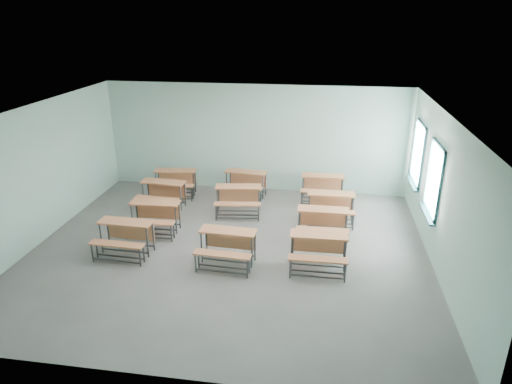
% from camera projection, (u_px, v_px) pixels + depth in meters
% --- Properties ---
extents(room, '(9.04, 8.04, 3.24)m').
position_uv_depth(room, '(231.00, 185.00, 9.94)').
color(room, slate).
rests_on(room, ground).
extents(desk_unit_r0c0, '(1.25, 0.87, 0.76)m').
position_uv_depth(desk_unit_r0c0, '(124.00, 233.00, 10.17)').
color(desk_unit_r0c0, '#C27146').
rests_on(desk_unit_r0c0, ground).
extents(desk_unit_r0c1, '(1.26, 0.89, 0.76)m').
position_uv_depth(desk_unit_r0c1, '(227.00, 243.00, 9.76)').
color(desk_unit_r0c1, '#C27146').
rests_on(desk_unit_r0c1, ground).
extents(desk_unit_r0c2, '(1.22, 0.83, 0.76)m').
position_uv_depth(desk_unit_r0c2, '(319.00, 247.00, 9.58)').
color(desk_unit_r0c2, '#C27146').
rests_on(desk_unit_r0c2, ground).
extents(desk_unit_r1c0, '(1.24, 0.85, 0.76)m').
position_uv_depth(desk_unit_r1c0, '(154.00, 213.00, 11.21)').
color(desk_unit_r1c0, '#C27146').
rests_on(desk_unit_r1c0, ground).
extents(desk_unit_r1c2, '(1.22, 0.82, 0.76)m').
position_uv_depth(desk_unit_r1c2, '(323.00, 220.00, 10.81)').
color(desk_unit_r1c2, '#C27146').
rests_on(desk_unit_r1c2, ground).
extents(desk_unit_r2c0, '(1.28, 0.91, 0.76)m').
position_uv_depth(desk_unit_r2c0, '(162.00, 191.00, 12.58)').
color(desk_unit_r2c0, '#C27146').
rests_on(desk_unit_r2c0, ground).
extents(desk_unit_r2c1, '(1.31, 0.96, 0.76)m').
position_uv_depth(desk_unit_r2c1, '(238.00, 196.00, 12.24)').
color(desk_unit_r2c1, '#C27146').
rests_on(desk_unit_r2c1, ground).
extents(desk_unit_r2c2, '(1.23, 0.84, 0.76)m').
position_uv_depth(desk_unit_r2c2, '(331.00, 203.00, 11.77)').
color(desk_unit_r2c2, '#C27146').
rests_on(desk_unit_r2c2, ground).
extents(desk_unit_r3c0, '(1.31, 0.96, 0.76)m').
position_uv_depth(desk_unit_r3c0, '(175.00, 179.00, 13.49)').
color(desk_unit_r3c0, '#C27146').
rests_on(desk_unit_r3c0, ground).
extents(desk_unit_r3c1, '(1.31, 0.96, 0.76)m').
position_uv_depth(desk_unit_r3c1, '(245.00, 180.00, 13.38)').
color(desk_unit_r3c1, '#C27146').
rests_on(desk_unit_r3c1, ground).
extents(desk_unit_r3c2, '(1.22, 0.83, 0.76)m').
position_uv_depth(desk_unit_r3c2, '(323.00, 184.00, 13.06)').
color(desk_unit_r3c2, '#C27146').
rests_on(desk_unit_r3c2, ground).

